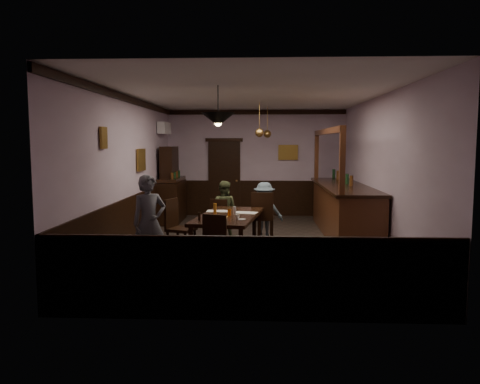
# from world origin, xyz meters

# --- Properties ---
(room) EXTENTS (5.01, 8.01, 3.01)m
(room) POSITION_xyz_m (0.00, 0.00, 1.50)
(room) COLOR #2D2621
(room) RESTS_ON ground
(dining_table) EXTENTS (1.30, 2.32, 0.75)m
(dining_table) POSITION_xyz_m (-0.45, -0.76, 0.69)
(dining_table) COLOR black
(dining_table) RESTS_ON ground
(chair_far_left) EXTENTS (0.47, 0.47, 0.89)m
(chair_far_left) POSITION_xyz_m (-0.72, 0.57, 0.49)
(chair_far_left) COLOR black
(chair_far_left) RESTS_ON ground
(chair_far_right) EXTENTS (0.49, 0.49, 1.05)m
(chair_far_right) POSITION_xyz_m (0.18, 0.43, 0.58)
(chair_far_right) COLOR black
(chair_far_right) RESTS_ON ground
(chair_near) EXTENTS (0.51, 0.51, 0.94)m
(chair_near) POSITION_xyz_m (-0.63, -2.07, 0.51)
(chair_near) COLOR black
(chair_near) RESTS_ON ground
(chair_side) EXTENTS (0.58, 0.58, 1.04)m
(chair_side) POSITION_xyz_m (-1.40, -0.81, 0.57)
(chair_side) COLOR black
(chair_side) RESTS_ON ground
(person_standing) EXTENTS (0.68, 0.62, 1.56)m
(person_standing) POSITION_xyz_m (-1.67, -1.85, 0.78)
(person_standing) COLOR slate
(person_standing) RESTS_ON ground
(person_seated_left) EXTENTS (0.69, 0.59, 1.24)m
(person_seated_left) POSITION_xyz_m (-0.67, 0.84, 0.62)
(person_seated_left) COLOR #4D5633
(person_seated_left) RESTS_ON ground
(person_seated_right) EXTENTS (0.83, 0.51, 1.23)m
(person_seated_right) POSITION_xyz_m (0.22, 0.71, 0.61)
(person_seated_right) COLOR slate
(person_seated_right) RESTS_ON ground
(newspaper_left) EXTENTS (0.42, 0.30, 0.01)m
(newspaper_left) POSITION_xyz_m (-0.69, -0.35, 0.75)
(newspaper_left) COLOR silver
(newspaper_left) RESTS_ON dining_table
(newspaper_right) EXTENTS (0.48, 0.39, 0.01)m
(newspaper_right) POSITION_xyz_m (-0.14, -0.54, 0.75)
(newspaper_right) COLOR silver
(newspaper_right) RESTS_ON dining_table
(napkin) EXTENTS (0.17, 0.17, 0.00)m
(napkin) POSITION_xyz_m (-0.53, -1.04, 0.75)
(napkin) COLOR #F9CF5C
(napkin) RESTS_ON dining_table
(saucer) EXTENTS (0.15, 0.15, 0.01)m
(saucer) POSITION_xyz_m (-0.19, -1.32, 0.76)
(saucer) COLOR white
(saucer) RESTS_ON dining_table
(coffee_cup) EXTENTS (0.09, 0.09, 0.07)m
(coffee_cup) POSITION_xyz_m (-0.26, -1.32, 0.80)
(coffee_cup) COLOR white
(coffee_cup) RESTS_ON saucer
(pastry_plate) EXTENTS (0.22, 0.22, 0.01)m
(pastry_plate) POSITION_xyz_m (-0.55, -1.26, 0.76)
(pastry_plate) COLOR white
(pastry_plate) RESTS_ON dining_table
(pastry_ring_a) EXTENTS (0.13, 0.13, 0.04)m
(pastry_ring_a) POSITION_xyz_m (-0.58, -1.27, 0.79)
(pastry_ring_a) COLOR #C68C47
(pastry_ring_a) RESTS_ON pastry_plate
(pastry_ring_b) EXTENTS (0.13, 0.13, 0.04)m
(pastry_ring_b) POSITION_xyz_m (-0.53, -1.29, 0.79)
(pastry_ring_b) COLOR #C68C47
(pastry_ring_b) RESTS_ON pastry_plate
(soda_can) EXTENTS (0.07, 0.07, 0.12)m
(soda_can) POSITION_xyz_m (-0.43, -0.86, 0.81)
(soda_can) COLOR orange
(soda_can) RESTS_ON dining_table
(beer_glass) EXTENTS (0.06, 0.06, 0.20)m
(beer_glass) POSITION_xyz_m (-0.71, -0.71, 0.85)
(beer_glass) COLOR #BF721E
(beer_glass) RESTS_ON dining_table
(water_glass) EXTENTS (0.06, 0.06, 0.15)m
(water_glass) POSITION_xyz_m (-0.34, -0.73, 0.82)
(water_glass) COLOR silver
(water_glass) RESTS_ON dining_table
(pepper_mill) EXTENTS (0.04, 0.04, 0.14)m
(pepper_mill) POSITION_xyz_m (-0.91, -1.41, 0.82)
(pepper_mill) COLOR black
(pepper_mill) RESTS_ON dining_table
(sideboard) EXTENTS (0.53, 1.49, 1.97)m
(sideboard) POSITION_xyz_m (-2.21, 2.83, 0.79)
(sideboard) COLOR black
(sideboard) RESTS_ON ground
(bar_counter) EXTENTS (0.99, 4.24, 2.38)m
(bar_counter) POSITION_xyz_m (1.99, 1.23, 0.60)
(bar_counter) COLOR #552716
(bar_counter) RESTS_ON ground
(door_back) EXTENTS (0.90, 0.06, 2.10)m
(door_back) POSITION_xyz_m (-0.90, 3.95, 1.05)
(door_back) COLOR black
(door_back) RESTS_ON ground
(ac_unit) EXTENTS (0.20, 0.85, 0.30)m
(ac_unit) POSITION_xyz_m (-2.38, 2.90, 2.45)
(ac_unit) COLOR white
(ac_unit) RESTS_ON ground
(picture_left_small) EXTENTS (0.04, 0.28, 0.36)m
(picture_left_small) POSITION_xyz_m (-2.46, -1.60, 2.15)
(picture_left_small) COLOR olive
(picture_left_small) RESTS_ON ground
(picture_left_large) EXTENTS (0.04, 0.62, 0.48)m
(picture_left_large) POSITION_xyz_m (-2.46, 0.80, 1.70)
(picture_left_large) COLOR olive
(picture_left_large) RESTS_ON ground
(picture_back) EXTENTS (0.55, 0.04, 0.42)m
(picture_back) POSITION_xyz_m (0.90, 3.96, 1.80)
(picture_back) COLOR olive
(picture_back) RESTS_ON ground
(pendant_iron) EXTENTS (0.56, 0.56, 0.66)m
(pendant_iron) POSITION_xyz_m (-0.56, -1.55, 2.45)
(pendant_iron) COLOR black
(pendant_iron) RESTS_ON ground
(pendant_brass_mid) EXTENTS (0.20, 0.20, 0.81)m
(pendant_brass_mid) POSITION_xyz_m (0.10, 1.60, 2.30)
(pendant_brass_mid) COLOR #BF8C3F
(pendant_brass_mid) RESTS_ON ground
(pendant_brass_far) EXTENTS (0.20, 0.20, 0.81)m
(pendant_brass_far) POSITION_xyz_m (0.30, 2.95, 2.30)
(pendant_brass_far) COLOR #BF8C3F
(pendant_brass_far) RESTS_ON ground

